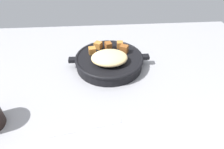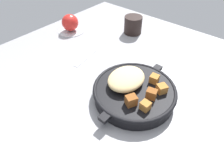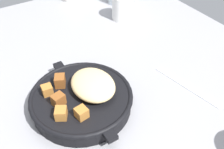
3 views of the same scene
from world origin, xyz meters
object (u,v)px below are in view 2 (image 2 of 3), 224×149
(cast_iron_skillet, at_px, (133,90))
(butter_knife, at_px, (91,53))
(red_apple, at_px, (70,23))
(coffee_mug_dark, at_px, (133,25))

(cast_iron_skillet, relative_size, butter_knife, 1.44)
(red_apple, bearing_deg, coffee_mug_dark, -52.37)
(cast_iron_skillet, distance_m, butter_knife, 0.28)
(cast_iron_skillet, xyz_separation_m, coffee_mug_dark, (0.33, 0.24, 0.01))
(red_apple, bearing_deg, butter_knife, -108.77)
(butter_knife, distance_m, coffee_mug_dark, 0.25)
(red_apple, distance_m, butter_knife, 0.22)
(cast_iron_skillet, height_order, butter_knife, cast_iron_skillet)
(butter_knife, bearing_deg, coffee_mug_dark, -16.01)
(red_apple, xyz_separation_m, butter_knife, (-0.07, -0.20, -0.04))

